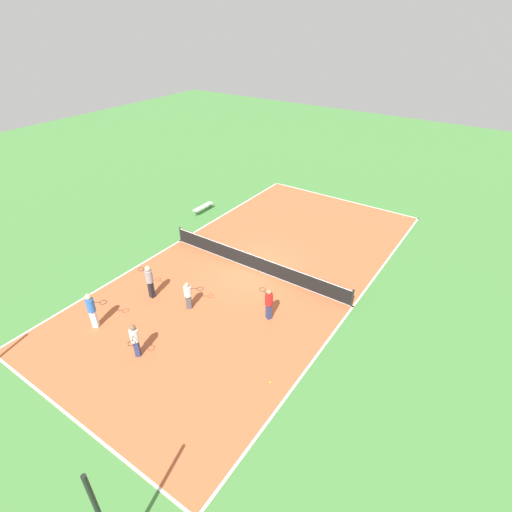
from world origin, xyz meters
TOP-DOWN VIEW (x-y plane):
  - ground_plane at (0.00, 0.00)m, footprint 80.00×80.00m
  - court_surface at (0.00, 0.00)m, footprint 11.40×22.75m
  - tennis_net at (0.00, 0.00)m, footprint 11.20×0.10m
  - bench at (7.13, -3.90)m, footprint 0.36×1.77m
  - player_near_blue at (3.38, 7.83)m, footprint 0.96×0.79m
  - player_baseline_gray at (2.92, 4.88)m, footprint 0.96×0.42m
  - player_near_white at (0.49, 7.96)m, footprint 0.87×0.91m
  - player_coach_red at (-2.72, 2.97)m, footprint 0.98×0.72m
  - player_far_white at (0.80, 4.48)m, footprint 0.96×0.80m
  - tennis_ball_left_sideline at (-4.75, -10.87)m, footprint 0.07×0.07m
  - tennis_ball_right_alley at (-4.62, -0.55)m, footprint 0.07×0.07m
  - tennis_ball_far_baseline at (-4.82, 6.11)m, footprint 0.07×0.07m

SIDE VIEW (x-z plane):
  - ground_plane at x=0.00m, z-range 0.00..0.00m
  - court_surface at x=0.00m, z-range 0.00..0.02m
  - tennis_ball_left_sideline at x=-4.75m, z-range 0.02..0.09m
  - tennis_ball_right_alley at x=-4.62m, z-range 0.02..0.09m
  - tennis_ball_far_baseline at x=-4.82m, z-range 0.02..0.09m
  - bench at x=7.13m, z-range 0.17..0.62m
  - tennis_net at x=0.00m, z-range 0.03..0.99m
  - player_far_white at x=0.80m, z-range 0.12..1.59m
  - player_near_white at x=0.49m, z-range 0.14..1.76m
  - player_coach_red at x=-2.72m, z-range 0.14..1.77m
  - player_baseline_gray at x=2.92m, z-range 0.17..1.99m
  - player_near_blue at x=3.38m, z-range 0.17..2.01m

